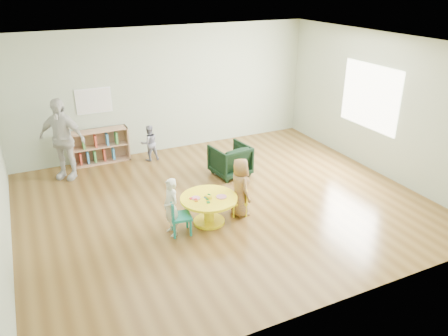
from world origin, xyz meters
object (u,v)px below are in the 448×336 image
(activity_table, at_px, (209,205))
(child_right, at_px, (240,187))
(bookshelf, at_px, (100,146))
(toddler, at_px, (149,143))
(adult_caretaker, at_px, (62,139))
(child_left, at_px, (171,207))
(kid_chair_right, at_px, (241,200))
(kid_chair_left, at_px, (178,216))
(armchair, at_px, (230,160))

(activity_table, bearing_deg, child_right, 2.69)
(bookshelf, distance_m, toddler, 1.07)
(child_right, distance_m, adult_caretaker, 3.79)
(toddler, height_order, adult_caretaker, adult_caretaker)
(activity_table, height_order, bookshelf, bookshelf)
(child_left, height_order, child_right, child_right)
(kid_chair_right, relative_size, toddler, 0.61)
(activity_table, distance_m, kid_chair_left, 0.59)
(armchair, height_order, adult_caretaker, adult_caretaker)
(armchair, bearing_deg, kid_chair_left, 36.20)
(child_right, relative_size, toddler, 1.27)
(activity_table, relative_size, bookshelf, 0.78)
(bookshelf, xyz_separation_m, child_left, (0.45, -3.44, 0.11))
(child_right, relative_size, adult_caretaker, 0.62)
(kid_chair_left, distance_m, adult_caretaker, 3.29)
(child_left, bearing_deg, toddler, 162.34)
(activity_table, bearing_deg, adult_caretaker, 123.42)
(kid_chair_left, distance_m, armchair, 2.40)
(armchair, xyz_separation_m, toddler, (-1.26, 1.46, 0.08))
(bookshelf, distance_m, child_left, 3.47)
(child_right, bearing_deg, armchair, -18.91)
(bookshelf, relative_size, child_right, 1.17)
(kid_chair_left, bearing_deg, child_left, -109.10)
(armchair, bearing_deg, child_right, 62.19)
(child_right, distance_m, toddler, 3.07)
(bookshelf, height_order, toddler, toddler)
(kid_chair_right, relative_size, armchair, 0.70)
(bookshelf, relative_size, armchair, 1.68)
(bookshelf, distance_m, adult_caretaker, 1.04)
(armchair, distance_m, adult_caretaker, 3.36)
(bookshelf, bearing_deg, activity_table, -71.74)
(kid_chair_left, height_order, toddler, toddler)
(kid_chair_left, distance_m, child_left, 0.18)
(kid_chair_right, height_order, toddler, toddler)
(child_left, height_order, adult_caretaker, adult_caretaker)
(bookshelf, distance_m, armchair, 2.91)
(kid_chair_left, height_order, bookshelf, bookshelf)
(kid_chair_left, height_order, child_right, child_right)
(kid_chair_left, distance_m, toddler, 3.16)
(activity_table, bearing_deg, armchair, 53.41)
(activity_table, distance_m, bookshelf, 3.56)
(kid_chair_left, relative_size, child_right, 0.59)
(activity_table, bearing_deg, toddler, 91.98)
(bookshelf, bearing_deg, armchair, -38.76)
(child_left, xyz_separation_m, child_right, (1.26, 0.09, 0.04))
(activity_table, xyz_separation_m, toddler, (-0.10, 3.02, 0.08))
(child_left, bearing_deg, child_right, 86.62)
(bookshelf, xyz_separation_m, adult_caretaker, (-0.78, -0.51, 0.46))
(child_left, distance_m, toddler, 3.13)
(toddler, relative_size, adult_caretaker, 0.49)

